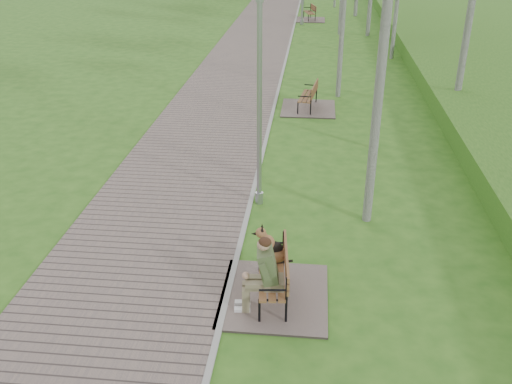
% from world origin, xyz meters
% --- Properties ---
extents(ground, '(120.00, 120.00, 0.00)m').
position_xyz_m(ground, '(0.00, 0.00, 0.00)').
color(ground, '#2F621C').
rests_on(ground, ground).
extents(walkway, '(3.50, 67.00, 0.04)m').
position_xyz_m(walkway, '(-1.75, 21.50, 0.02)').
color(walkway, '#6E5E59').
rests_on(walkway, ground).
extents(kerb, '(0.10, 67.00, 0.05)m').
position_xyz_m(kerb, '(0.00, 21.50, 0.03)').
color(kerb, '#999993').
rests_on(kerb, ground).
extents(bench_main, '(1.76, 1.96, 1.54)m').
position_xyz_m(bench_main, '(0.68, -4.73, 0.43)').
color(bench_main, '#6E5E59').
rests_on(bench_main, ground).
extents(bench_second, '(1.72, 1.92, 1.06)m').
position_xyz_m(bench_second, '(1.08, 5.47, 0.19)').
color(bench_second, '#6E5E59').
rests_on(bench_second, ground).
extents(bench_third, '(1.75, 1.94, 1.07)m').
position_xyz_m(bench_third, '(0.81, 22.46, 0.20)').
color(bench_third, '#6E5E59').
rests_on(bench_third, ground).
extents(lamp_post_near, '(0.17, 0.17, 4.45)m').
position_xyz_m(lamp_post_near, '(0.19, -1.32, 2.08)').
color(lamp_post_near, '#93969B').
rests_on(lamp_post_near, ground).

